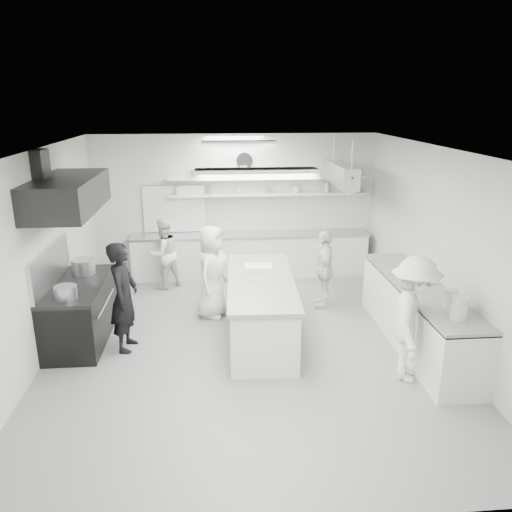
{
  "coord_description": "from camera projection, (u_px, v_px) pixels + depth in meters",
  "views": [
    {
      "loc": [
        -0.45,
        -7.05,
        3.7
      ],
      "look_at": [
        0.2,
        0.6,
        1.26
      ],
      "focal_mm": 35.03,
      "sensor_mm": 36.0,
      "label": 1
    }
  ],
  "objects": [
    {
      "name": "floor",
      "position": [
        247.0,
        345.0,
        7.85
      ],
      "size": [
        6.0,
        7.0,
        0.02
      ],
      "primitive_type": "cube",
      "color": "gray",
      "rests_on": "ground"
    },
    {
      "name": "ceiling",
      "position": [
        245.0,
        150.0,
        6.94
      ],
      "size": [
        6.0,
        7.0,
        0.02
      ],
      "primitive_type": "cube",
      "color": "white",
      "rests_on": "wall_back"
    },
    {
      "name": "wall_back",
      "position": [
        235.0,
        205.0,
        10.72
      ],
      "size": [
        6.0,
        0.04,
        3.0
      ],
      "primitive_type": "cube",
      "color": "silver",
      "rests_on": "floor"
    },
    {
      "name": "wall_front",
      "position": [
        274.0,
        380.0,
        4.07
      ],
      "size": [
        6.0,
        0.04,
        3.0
      ],
      "primitive_type": "cube",
      "color": "silver",
      "rests_on": "floor"
    },
    {
      "name": "wall_left",
      "position": [
        37.0,
        259.0,
        7.15
      ],
      "size": [
        0.04,
        7.0,
        3.0
      ],
      "primitive_type": "cube",
      "color": "silver",
      "rests_on": "floor"
    },
    {
      "name": "wall_right",
      "position": [
        441.0,
        248.0,
        7.64
      ],
      "size": [
        0.04,
        7.0,
        3.0
      ],
      "primitive_type": "cube",
      "color": "silver",
      "rests_on": "floor"
    },
    {
      "name": "stove",
      "position": [
        81.0,
        313.0,
        7.88
      ],
      "size": [
        0.8,
        1.8,
        0.9
      ],
      "primitive_type": "cube",
      "color": "black",
      "rests_on": "floor"
    },
    {
      "name": "exhaust_hood",
      "position": [
        67.0,
        194.0,
        7.3
      ],
      "size": [
        0.85,
        2.0,
        0.5
      ],
      "primitive_type": "cube",
      "color": "black",
      "rests_on": "wall_left"
    },
    {
      "name": "back_counter",
      "position": [
        250.0,
        255.0,
        10.77
      ],
      "size": [
        5.0,
        0.6,
        0.92
      ],
      "primitive_type": "cube",
      "color": "white",
      "rests_on": "floor"
    },
    {
      "name": "shelf_lower",
      "position": [
        268.0,
        194.0,
        10.57
      ],
      "size": [
        4.2,
        0.26,
        0.04
      ],
      "primitive_type": "cube",
      "color": "white",
      "rests_on": "wall_back"
    },
    {
      "name": "shelf_upper",
      "position": [
        268.0,
        178.0,
        10.47
      ],
      "size": [
        4.2,
        0.26,
        0.04
      ],
      "primitive_type": "cube",
      "color": "white",
      "rests_on": "wall_back"
    },
    {
      "name": "pass_through_window",
      "position": [
        174.0,
        209.0,
        10.61
      ],
      "size": [
        1.3,
        0.04,
        1.0
      ],
      "primitive_type": "cube",
      "color": "black",
      "rests_on": "wall_back"
    },
    {
      "name": "wall_clock",
      "position": [
        244.0,
        161.0,
        10.41
      ],
      "size": [
        0.32,
        0.05,
        0.32
      ],
      "primitive_type": "cylinder",
      "rotation": [
        1.57,
        0.0,
        0.0
      ],
      "color": "white",
      "rests_on": "wall_back"
    },
    {
      "name": "right_counter",
      "position": [
        418.0,
        316.0,
        7.73
      ],
      "size": [
        0.74,
        3.3,
        0.94
      ],
      "primitive_type": "cube",
      "color": "white",
      "rests_on": "floor"
    },
    {
      "name": "pot_rack",
      "position": [
        341.0,
        174.0,
        9.59
      ],
      "size": [
        0.3,
        1.6,
        0.4
      ],
      "primitive_type": "cube",
      "color": "#B7B9BC",
      "rests_on": "ceiling"
    },
    {
      "name": "light_fixture_front",
      "position": [
        256.0,
        173.0,
        5.25
      ],
      "size": [
        1.3,
        0.25,
        0.1
      ],
      "primitive_type": "cube",
      "color": "white",
      "rests_on": "ceiling"
    },
    {
      "name": "light_fixture_rear",
      "position": [
        239.0,
        144.0,
        8.67
      ],
      "size": [
        1.3,
        0.25,
        0.1
      ],
      "primitive_type": "cube",
      "color": "white",
      "rests_on": "ceiling"
    },
    {
      "name": "prep_island",
      "position": [
        261.0,
        310.0,
        7.95
      ],
      "size": [
        1.07,
        2.6,
        0.94
      ],
      "primitive_type": "cube",
      "rotation": [
        0.0,
        0.0,
        -0.04
      ],
      "color": "white",
      "rests_on": "floor"
    },
    {
      "name": "stove_pot",
      "position": [
        84.0,
        268.0,
        8.13
      ],
      "size": [
        0.38,
        0.38,
        0.29
      ],
      "primitive_type": "cylinder",
      "color": "#B7B9BC",
      "rests_on": "stove"
    },
    {
      "name": "cook_stove",
      "position": [
        124.0,
        297.0,
        7.49
      ],
      "size": [
        0.48,
        0.66,
        1.7
      ],
      "primitive_type": "imported",
      "rotation": [
        0.0,
        0.0,
        1.45
      ],
      "color": "black",
      "rests_on": "floor"
    },
    {
      "name": "cook_back",
      "position": [
        164.0,
        253.0,
        10.01
      ],
      "size": [
        0.89,
        0.85,
        1.44
      ],
      "primitive_type": "imported",
      "rotation": [
        0.0,
        0.0,
        -2.51
      ],
      "color": "white",
      "rests_on": "floor"
    },
    {
      "name": "cook_island_left",
      "position": [
        212.0,
        272.0,
        8.66
      ],
      "size": [
        0.8,
        0.95,
        1.64
      ],
      "primitive_type": "imported",
      "rotation": [
        0.0,
        0.0,
        1.15
      ],
      "color": "white",
      "rests_on": "floor"
    },
    {
      "name": "cook_island_right",
      "position": [
        324.0,
        269.0,
        9.08
      ],
      "size": [
        0.5,
        0.9,
        1.45
      ],
      "primitive_type": "imported",
      "rotation": [
        0.0,
        0.0,
        -1.75
      ],
      "color": "white",
      "rests_on": "floor"
    },
    {
      "name": "cook_right",
      "position": [
        413.0,
        319.0,
        6.67
      ],
      "size": [
        1.04,
        1.3,
        1.75
      ],
      "primitive_type": "imported",
      "rotation": [
        0.0,
        0.0,
        1.17
      ],
      "color": "white",
      "rests_on": "floor"
    },
    {
      "name": "bowl_island_a",
      "position": [
        254.0,
        280.0,
        7.85
      ],
      "size": [
        0.27,
        0.27,
        0.06
      ],
      "primitive_type": "imported",
      "rotation": [
        0.0,
        0.0,
        0.17
      ],
      "color": "#B7B9BC",
      "rests_on": "prep_island"
    },
    {
      "name": "bowl_island_b",
      "position": [
        257.0,
        292.0,
        7.33
      ],
      "size": [
        0.21,
        0.21,
        0.06
      ],
      "primitive_type": "imported",
      "rotation": [
        0.0,
        0.0,
        -0.15
      ],
      "color": "white",
      "rests_on": "prep_island"
    },
    {
      "name": "bowl_right",
      "position": [
        429.0,
        283.0,
        7.71
      ],
      "size": [
        0.32,
        0.32,
        0.06
      ],
      "primitive_type": "imported",
      "rotation": [
        0.0,
        0.0,
        0.32
      ],
      "color": "white",
      "rests_on": "right_counter"
    }
  ]
}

